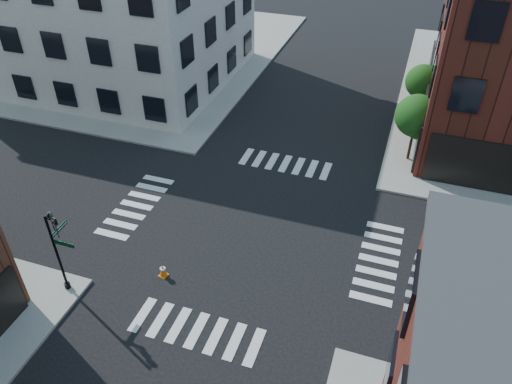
{
  "coord_description": "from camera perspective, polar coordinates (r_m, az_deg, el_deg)",
  "views": [
    {
      "loc": [
        6.97,
        -19.28,
        18.14
      ],
      "look_at": [
        0.26,
        0.33,
        2.5
      ],
      "focal_mm": 35.0,
      "sensor_mm": 36.0,
      "label": 1
    }
  ],
  "objects": [
    {
      "name": "traffic_cone",
      "position": [
        25.15,
        -10.59,
        -8.81
      ],
      "size": [
        0.48,
        0.48,
        0.73
      ],
      "rotation": [
        0.0,
        0.0,
        -0.24
      ],
      "color": "orange",
      "rests_on": "ground"
    },
    {
      "name": "building_nw",
      "position": [
        45.6,
        -17.79,
        19.31
      ],
      "size": [
        22.0,
        16.0,
        11.0
      ],
      "primitive_type": "cube",
      "color": "beige",
      "rests_on": "ground"
    },
    {
      "name": "tree_near",
      "position": [
        32.88,
        17.95,
        8.04
      ],
      "size": [
        2.69,
        2.69,
        4.49
      ],
      "color": "black",
      "rests_on": "ground"
    },
    {
      "name": "signal_pole",
      "position": [
        24.09,
        -21.73,
        -5.59
      ],
      "size": [
        1.29,
        1.24,
        4.6
      ],
      "color": "black",
      "rests_on": "ground"
    },
    {
      "name": "tree_far",
      "position": [
        38.43,
        18.55,
        11.69
      ],
      "size": [
        2.43,
        2.43,
        4.07
      ],
      "color": "black",
      "rests_on": "ground"
    },
    {
      "name": "sidewalk_nw",
      "position": [
        52.27,
        -15.45,
        15.52
      ],
      "size": [
        30.0,
        30.0,
        0.15
      ],
      "primitive_type": "cube",
      "color": "gray",
      "rests_on": "ground"
    },
    {
      "name": "ground",
      "position": [
        27.38,
        -0.74,
        -4.47
      ],
      "size": [
        120.0,
        120.0,
        0.0
      ],
      "primitive_type": "plane",
      "color": "black",
      "rests_on": "ground"
    }
  ]
}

